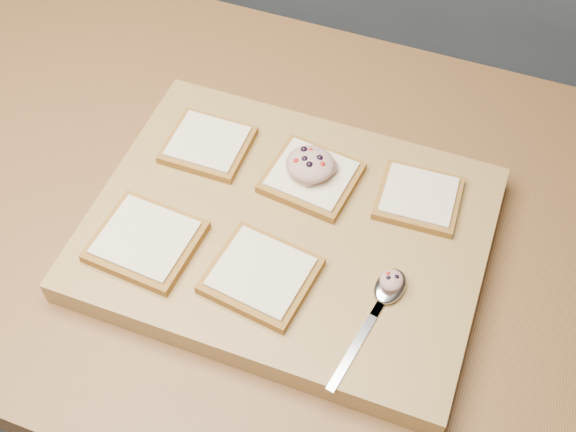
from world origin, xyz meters
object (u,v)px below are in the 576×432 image
bread_far_center (312,177)px  spoon (385,295)px  cutting_board (288,233)px  tuna_salad_dollop (310,164)px

bread_far_center → spoon: bread_far_center is taller
bread_far_center → spoon: 0.21m
cutting_board → tuna_salad_dollop: (0.00, 0.08, 0.05)m
cutting_board → spoon: spoon is taller
cutting_board → spoon: bearing=-22.2°
cutting_board → tuna_salad_dollop: bearing=88.8°
bread_far_center → cutting_board: bearing=-93.4°
tuna_salad_dollop → spoon: bearing=-44.0°
cutting_board → bread_far_center: size_ratio=3.95×
bread_far_center → spoon: (0.15, -0.14, -0.00)m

